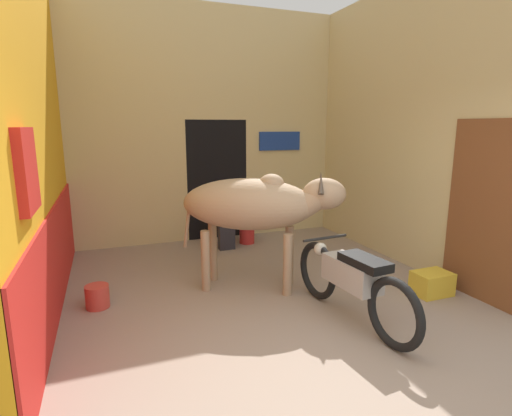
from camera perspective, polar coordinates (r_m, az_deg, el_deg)
ground_plane at (r=3.62m, az=13.02°, el=-22.57°), size 30.00×30.00×0.00m
wall_left_shopfront at (r=4.71m, az=-29.40°, el=9.28°), size 0.25×4.44×4.02m
wall_back_with_doorway at (r=7.36m, az=-6.77°, el=9.06°), size 4.66×0.93×4.02m
wall_right_with_door at (r=6.21m, az=21.54°, el=10.51°), size 0.22×4.44×4.02m
cow at (r=4.88m, az=0.02°, el=0.39°), size 1.98×1.39×1.50m
motorcycle_near at (r=4.33m, az=13.47°, el=-9.93°), size 0.58×1.91×0.79m
shopkeeper_seated at (r=6.67m, az=-4.56°, el=-0.87°), size 0.38×0.33×1.10m
plastic_stool at (r=6.98m, az=-1.31°, el=-3.31°), size 0.37×0.37×0.40m
crate at (r=5.38m, az=23.83°, el=-9.81°), size 0.44×0.32×0.28m
bucket at (r=4.95m, az=-21.73°, el=-11.66°), size 0.26×0.26×0.26m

